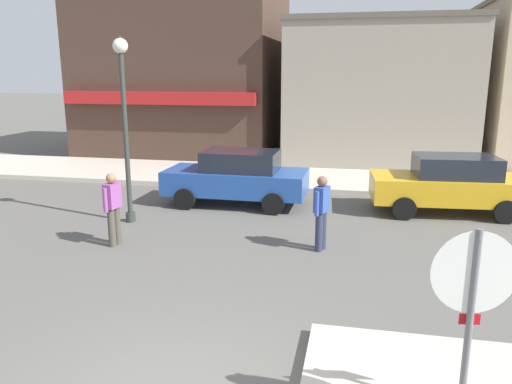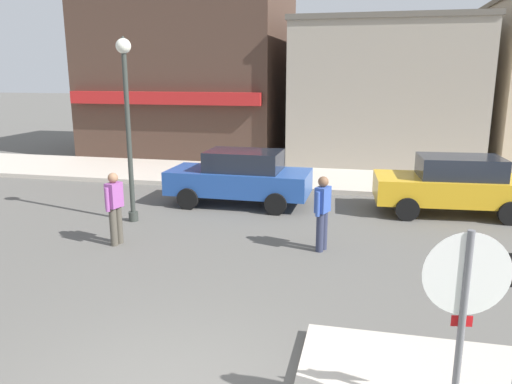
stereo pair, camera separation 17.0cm
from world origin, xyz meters
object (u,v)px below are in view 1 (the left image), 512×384
Objects in this scene: parked_car_second at (450,183)px; pedestrian_crossing_far at (113,207)px; parked_car_nearest at (237,177)px; stop_sign at (471,307)px; pedestrian_crossing_near at (321,211)px; lamp_post at (124,104)px.

pedestrian_crossing_far is (-7.58, -4.25, 0.06)m from parked_car_second.
parked_car_nearest is 5.79m from parked_car_second.
stop_sign is 5.81m from pedestrian_crossing_near.
pedestrian_crossing_far is (-4.44, -0.61, 0.00)m from pedestrian_crossing_near.
parked_car_second is at bearing 17.45° from lamp_post.
lamp_post is 1.10× the size of parked_car_second.
lamp_post is 3.82m from parked_car_nearest.
parked_car_nearest is at bearing 44.61° from lamp_post.
pedestrian_crossing_near is at bearing 7.87° from pedestrian_crossing_far.
pedestrian_crossing_near is 1.00× the size of pedestrian_crossing_far.
stop_sign is 9.91m from parked_car_nearest.
stop_sign reaches higher than pedestrian_crossing_near.
lamp_post is at bearing 104.87° from pedestrian_crossing_far.
lamp_post reaches higher than parked_car_second.
pedestrian_crossing_near and pedestrian_crossing_far have the same top height.
parked_car_second is 2.55× the size of pedestrian_crossing_far.
pedestrian_crossing_far is at bearing -150.70° from parked_car_second.
lamp_post is 5.44m from pedestrian_crossing_near.
stop_sign is at bearing -98.16° from parked_car_second.
pedestrian_crossing_near is at bearing 108.45° from stop_sign.
pedestrian_crossing_far is at bearing -172.13° from pedestrian_crossing_near.
parked_car_nearest is 4.33m from pedestrian_crossing_far.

